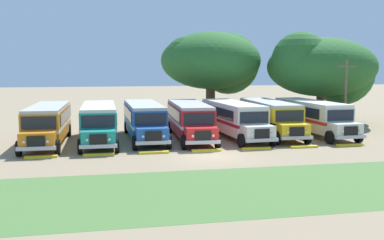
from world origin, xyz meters
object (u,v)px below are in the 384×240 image
at_px(utility_pole, 346,94).
at_px(parked_bus_slot_0, 48,122).
at_px(parked_bus_slot_3, 190,119).
at_px(broad_shade_tree, 212,62).
at_px(parked_bus_slot_2, 144,119).
at_px(parked_bus_slot_5, 270,116).
at_px(parked_bus_slot_6, 312,116).
at_px(parked_bus_slot_1, 99,121).
at_px(secondary_tree, 321,67).
at_px(parked_bus_slot_4, 233,118).

bearing_deg(utility_pole, parked_bus_slot_0, -179.93).
xyz_separation_m(parked_bus_slot_3, broad_shade_tree, (4.61, 11.15, 4.67)).
height_order(parked_bus_slot_2, parked_bus_slot_3, same).
relative_size(parked_bus_slot_5, broad_shade_tree, 0.97).
bearing_deg(parked_bus_slot_6, parked_bus_slot_1, -91.17).
height_order(parked_bus_slot_1, secondary_tree, secondary_tree).
distance_m(parked_bus_slot_2, parked_bus_slot_6, 14.24).
relative_size(parked_bus_slot_0, parked_bus_slot_6, 1.00).
relative_size(parked_bus_slot_4, broad_shade_tree, 0.97).
distance_m(parked_bus_slot_1, parked_bus_slot_2, 3.58).
xyz_separation_m(parked_bus_slot_1, utility_pole, (20.64, 0.04, 1.83)).
distance_m(parked_bus_slot_1, broad_shade_tree, 16.98).
distance_m(parked_bus_slot_0, broad_shade_tree, 19.74).
bearing_deg(parked_bus_slot_1, parked_bus_slot_6, 91.38).
relative_size(parked_bus_slot_4, parked_bus_slot_5, 1.00).
distance_m(parked_bus_slot_3, parked_bus_slot_6, 10.62).
xyz_separation_m(parked_bus_slot_3, parked_bus_slot_5, (6.98, 0.52, 0.00)).
relative_size(parked_bus_slot_0, parked_bus_slot_2, 1.00).
bearing_deg(utility_pole, parked_bus_slot_5, 174.10).
bearing_deg(parked_bus_slot_5, parked_bus_slot_0, -86.09).
relative_size(parked_bus_slot_0, parked_bus_slot_5, 1.00).
height_order(broad_shade_tree, utility_pole, broad_shade_tree).
height_order(parked_bus_slot_6, secondary_tree, secondary_tree).
height_order(parked_bus_slot_2, parked_bus_slot_4, same).
xyz_separation_m(parked_bus_slot_1, parked_bus_slot_4, (10.76, 0.22, 0.00)).
bearing_deg(secondary_tree, parked_bus_slot_4, -147.05).
relative_size(parked_bus_slot_4, parked_bus_slot_6, 1.00).
bearing_deg(parked_bus_slot_3, parked_bus_slot_4, 92.73).
xyz_separation_m(parked_bus_slot_1, parked_bus_slot_2, (3.51, 0.70, 0.00)).
bearing_deg(parked_bus_slot_6, utility_pole, 82.94).
distance_m(parked_bus_slot_2, utility_pole, 17.24).
relative_size(parked_bus_slot_1, parked_bus_slot_3, 1.00).
relative_size(parked_bus_slot_5, utility_pole, 1.71).
distance_m(broad_shade_tree, utility_pole, 14.67).
bearing_deg(utility_pole, parked_bus_slot_6, 175.04).
relative_size(parked_bus_slot_3, broad_shade_tree, 0.97).
bearing_deg(broad_shade_tree, parked_bus_slot_2, -127.70).
bearing_deg(utility_pole, parked_bus_slot_1, -179.89).
xyz_separation_m(parked_bus_slot_6, broad_shade_tree, (-6.01, 11.05, 4.67)).
bearing_deg(parked_bus_slot_0, parked_bus_slot_1, 91.05).
distance_m(parked_bus_slot_5, secondary_tree, 11.44).
bearing_deg(parked_bus_slot_4, parked_bus_slot_6, 87.08).
xyz_separation_m(parked_bus_slot_2, secondary_tree, (18.71, 6.94, 4.10)).
bearing_deg(parked_bus_slot_0, broad_shade_tree, 127.43).
xyz_separation_m(parked_bus_slot_5, utility_pole, (6.54, -0.68, 1.83)).
xyz_separation_m(parked_bus_slot_1, parked_bus_slot_5, (14.10, 0.71, 0.00)).
relative_size(parked_bus_slot_5, parked_bus_slot_6, 1.00).
height_order(parked_bus_slot_0, broad_shade_tree, broad_shade_tree).
bearing_deg(broad_shade_tree, parked_bus_slot_1, -135.98).
relative_size(parked_bus_slot_0, utility_pole, 1.71).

